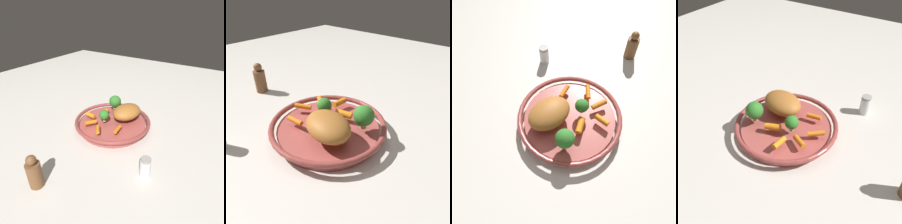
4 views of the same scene
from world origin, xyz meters
TOP-DOWN VIEW (x-y plane):
  - ground_plane at (0.00, 0.00)m, footprint 2.53×2.53m
  - serving_bowl at (0.00, 0.00)m, footprint 0.35×0.35m
  - roast_chicken_piece at (0.05, 0.05)m, footprint 0.14×0.17m
  - baby_carrot_left at (0.00, -0.11)m, footprint 0.05×0.05m
  - baby_carrot_back at (-0.05, 0.02)m, footprint 0.04×0.06m
  - baby_carrot_right at (-0.10, -0.04)m, footprint 0.05×0.02m
  - baby_carrot_near_rim at (-0.06, -0.09)m, footprint 0.04×0.06m
  - baby_carrot_center at (0.07, -0.07)m, footprint 0.02×0.05m
  - broccoli_floret_mid at (-0.02, -0.04)m, footprint 0.05×0.05m
  - broccoli_floret_edge at (-0.05, 0.10)m, footprint 0.06×0.06m
  - pepper_mill at (-0.02, -0.42)m, footprint 0.05×0.05m

SIDE VIEW (x-z plane):
  - ground_plane at x=0.00m, z-range 0.00..0.00m
  - serving_bowl at x=0.00m, z-range 0.00..0.05m
  - baby_carrot_center at x=0.07m, z-range 0.05..0.06m
  - baby_carrot_left at x=0.00m, z-range 0.04..0.07m
  - pepper_mill at x=-0.02m, z-range -0.01..0.12m
  - baby_carrot_near_rim at x=-0.06m, z-range 0.04..0.07m
  - baby_carrot_right at x=-0.10m, z-range 0.05..0.07m
  - baby_carrot_back at x=-0.05m, z-range 0.05..0.07m
  - roast_chicken_piece at x=0.05m, z-range 0.05..0.11m
  - broccoli_floret_mid at x=-0.02m, z-range 0.05..0.11m
  - broccoli_floret_edge at x=-0.05m, z-range 0.05..0.12m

